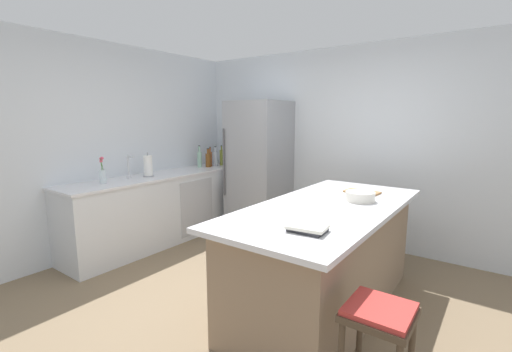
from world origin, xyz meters
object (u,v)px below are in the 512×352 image
object	(u,v)px
soda_bottle	(216,158)
mixing_bowl	(360,196)
sink_faucet	(129,166)
flower_vase	(102,174)
bar_stool	(378,327)
cookbook_stack	(307,228)
hot_sauce_bottle	(226,159)
cutting_board	(362,192)
olive_oil_bottle	(222,157)
refrigerator	(259,168)
whiskey_bottle	(208,160)
vinegar_bottle	(210,158)
gin_bottle	(200,159)
kitchen_island	(326,256)
paper_towel_roll	(148,166)

from	to	relation	value
soda_bottle	mixing_bowl	distance (m)	2.90
sink_faucet	flower_vase	world-z (taller)	flower_vase
bar_stool	cookbook_stack	xyz separation A→B (m)	(-0.53, 0.15, 0.43)
hot_sauce_bottle	cutting_board	xyz separation A→B (m)	(2.55, -0.87, -0.07)
olive_oil_bottle	cutting_board	size ratio (longest dim) A/B	0.93
refrigerator	soda_bottle	bearing A→B (deg)	-178.05
sink_faucet	olive_oil_bottle	world-z (taller)	olive_oil_bottle
sink_faucet	flower_vase	distance (m)	0.37
sink_faucet	whiskey_bottle	distance (m)	1.34
cutting_board	cookbook_stack	bearing A→B (deg)	-85.28
vinegar_bottle	cutting_board	bearing A→B (deg)	-12.58
gin_bottle	cutting_board	world-z (taller)	gin_bottle
refrigerator	whiskey_bottle	distance (m)	0.85
bar_stool	soda_bottle	world-z (taller)	soda_bottle
refrigerator	gin_bottle	xyz separation A→B (m)	(-0.91, -0.31, 0.10)
refrigerator	hot_sauce_bottle	distance (m)	0.79
sink_faucet	olive_oil_bottle	bearing A→B (deg)	86.25
bar_stool	cutting_board	distance (m)	1.71
kitchen_island	paper_towel_roll	bearing A→B (deg)	178.43
bar_stool	gin_bottle	size ratio (longest dim) A/B	1.96
kitchen_island	mixing_bowl	size ratio (longest dim) A/B	8.80
flower_vase	mixing_bowl	size ratio (longest dim) A/B	1.21
flower_vase	cookbook_stack	bearing A→B (deg)	-3.70
vinegar_bottle	whiskey_bottle	world-z (taller)	vinegar_bottle
kitchen_island	cookbook_stack	distance (m)	0.89
soda_bottle	mixing_bowl	world-z (taller)	soda_bottle
flower_vase	cookbook_stack	size ratio (longest dim) A/B	1.14
refrigerator	bar_stool	distance (m)	3.33
kitchen_island	soda_bottle	world-z (taller)	soda_bottle
refrigerator	paper_towel_roll	xyz separation A→B (m)	(-0.84, -1.30, 0.10)
kitchen_island	whiskey_bottle	bearing A→B (deg)	155.29
whiskey_bottle	cookbook_stack	size ratio (longest dim) A/B	1.06
bar_stool	cutting_board	bearing A→B (deg)	112.83
soda_bottle	gin_bottle	world-z (taller)	gin_bottle
paper_towel_roll	olive_oil_bottle	distance (m)	1.36
sink_faucet	whiskey_bottle	bearing A→B (deg)	87.02
hot_sauce_bottle	vinegar_bottle	world-z (taller)	vinegar_bottle
vinegar_bottle	paper_towel_roll	bearing A→B (deg)	-89.25
sink_faucet	cutting_board	size ratio (longest dim) A/B	0.88
kitchen_island	paper_towel_roll	size ratio (longest dim) A/B	7.29
gin_bottle	hot_sauce_bottle	bearing A→B (deg)	73.99
paper_towel_roll	hot_sauce_bottle	xyz separation A→B (m)	(0.07, 1.46, -0.04)
paper_towel_roll	gin_bottle	distance (m)	1.00
paper_towel_roll	hot_sauce_bottle	distance (m)	1.47
vinegar_bottle	cutting_board	world-z (taller)	vinegar_bottle
whiskey_bottle	gin_bottle	size ratio (longest dim) A/B	0.86
vinegar_bottle	whiskey_bottle	size ratio (longest dim) A/B	1.05
kitchen_island	vinegar_bottle	xyz separation A→B (m)	(-2.56, 1.25, 0.57)
sink_faucet	refrigerator	bearing A→B (deg)	60.28
paper_towel_roll	hot_sauce_bottle	size ratio (longest dim) A/B	1.26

